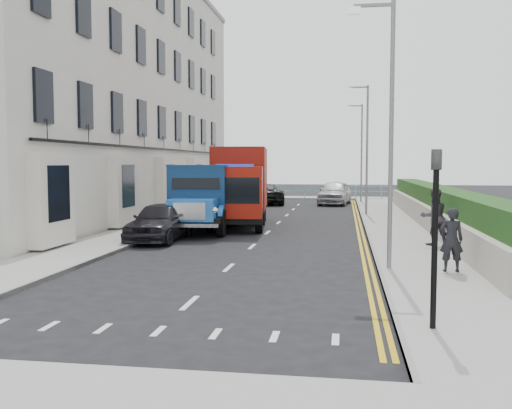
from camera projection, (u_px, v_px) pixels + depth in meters
name	position (u px, v px, depth m)	size (l,w,h in m)	color
ground	(242.00, 256.00, 17.61)	(120.00, 120.00, 0.00)	black
pavement_west	(168.00, 222.00, 27.27)	(2.40, 38.00, 0.12)	gray
pavement_east	(393.00, 225.00, 25.67)	(2.60, 38.00, 0.12)	gray
promenade	(305.00, 198.00, 46.19)	(30.00, 2.50, 0.12)	gray
sea_plane	(321.00, 184.00, 76.75)	(120.00, 120.00, 0.00)	slate
terrace_west	(114.00, 85.00, 31.35)	(6.31, 30.20, 14.25)	silver
garden_east	(437.00, 207.00, 25.32)	(1.45, 28.00, 1.75)	#B2AD9E
seafront_railing	(305.00, 192.00, 45.36)	(13.00, 0.08, 1.11)	#59B2A5
lamp_near	(387.00, 119.00, 14.71)	(1.23, 0.18, 7.00)	slate
lamp_mid	(365.00, 142.00, 30.48)	(1.23, 0.18, 7.00)	slate
lamp_far	(360.00, 147.00, 40.34)	(1.23, 0.18, 7.00)	slate
traffic_signal	(435.00, 212.00, 9.37)	(0.16, 0.20, 3.10)	black
bedford_lorry	(199.00, 203.00, 23.08)	(2.78, 5.98, 2.75)	black
red_lorry	(240.00, 184.00, 25.99)	(3.05, 7.03, 3.57)	black
parked_car_front	(160.00, 221.00, 21.08)	(1.71, 4.24, 1.45)	black
parked_car_mid	(209.00, 206.00, 27.61)	(1.66, 4.76, 1.57)	#5FB2CB
parked_car_rear	(233.00, 204.00, 30.57)	(1.88, 4.63, 1.34)	#BABBBF
seafront_car_left	(264.00, 194.00, 39.96)	(2.37, 5.14, 1.43)	black
seafront_car_right	(335.00, 193.00, 39.49)	(1.94, 4.82, 1.64)	#B0B2B5
pedestrian_east_near	(451.00, 240.00, 14.41)	(0.59, 0.39, 1.63)	black
pedestrian_east_far	(434.00, 217.00, 19.07)	(0.92, 0.72, 1.90)	#36303B
pedestrian_west_near	(170.00, 201.00, 30.21)	(0.89, 0.37, 1.52)	#19222E
pedestrian_west_far	(170.00, 201.00, 30.07)	(0.76, 0.49, 1.55)	#41322F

